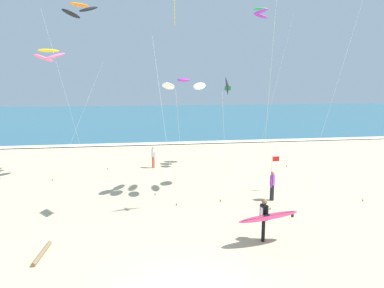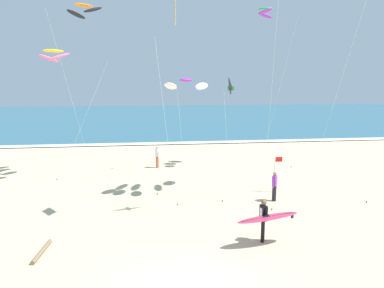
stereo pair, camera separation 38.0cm
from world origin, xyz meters
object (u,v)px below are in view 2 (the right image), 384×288
object	(u,v)px
kite_arc_amber_far	(84,10)
bystander_purple_top	(274,186)
surfer_lead	(266,218)
bystander_white_top	(157,157)
kite_arc_violet_distant	(186,84)
kite_arc_golden_near	(54,55)
kite_arc_emerald_low	(266,12)
driftwood_log	(42,251)
kite_delta_charcoal_high	(231,87)
lifeguard_flag	(276,170)

from	to	relation	value
kite_arc_amber_far	bystander_purple_top	world-z (taller)	kite_arc_amber_far
kite_arc_amber_far	bystander_purple_top	xyz separation A→B (m)	(10.44, -7.32, -9.97)
surfer_lead	bystander_white_top	size ratio (longest dim) A/B	1.61
kite_arc_violet_distant	kite_arc_golden_near	bearing A→B (deg)	148.57
kite_arc_emerald_low	bystander_white_top	bearing A→B (deg)	176.68
surfer_lead	driftwood_log	bearing A→B (deg)	178.29
kite_arc_golden_near	kite_delta_charcoal_high	world-z (taller)	kite_arc_golden_near
kite_arc_emerald_low	lifeguard_flag	distance (m)	11.67
kite_arc_violet_distant	bystander_white_top	size ratio (longest dim) A/B	4.04
kite_arc_emerald_low	bystander_white_top	world-z (taller)	kite_arc_emerald_low
kite_arc_amber_far	kite_arc_violet_distant	world-z (taller)	kite_arc_amber_far
surfer_lead	kite_arc_emerald_low	distance (m)	16.54
kite_arc_emerald_low	surfer_lead	bearing A→B (deg)	-107.51
surfer_lead	kite_arc_amber_far	distance (m)	17.60
kite_arc_violet_distant	bystander_purple_top	distance (m)	7.14
bystander_white_top	kite_arc_emerald_low	bearing A→B (deg)	-3.32
surfer_lead	bystander_purple_top	distance (m)	5.23
kite_arc_amber_far	lifeguard_flag	xyz separation A→B (m)	(11.06, -5.79, -9.51)
bystander_purple_top	driftwood_log	xyz separation A→B (m)	(-10.54, -4.52, -0.73)
surfer_lead	kite_arc_violet_distant	distance (m)	8.50
kite_arc_emerald_low	kite_arc_violet_distant	distance (m)	10.11
kite_delta_charcoal_high	driftwood_log	size ratio (longest dim) A/B	3.75
kite_arc_golden_near	bystander_purple_top	bearing A→B (deg)	-27.56
driftwood_log	lifeguard_flag	bearing A→B (deg)	28.46
kite_arc_golden_near	driftwood_log	world-z (taller)	kite_arc_golden_near
kite_arc_golden_near	kite_delta_charcoal_high	xyz separation A→B (m)	(10.59, -3.21, -1.90)
driftwood_log	kite_arc_golden_near	bearing A→B (deg)	98.98
kite_delta_charcoal_high	lifeguard_flag	xyz separation A→B (m)	(2.30, -1.66, -4.70)
kite_arc_emerald_low	driftwood_log	bearing A→B (deg)	-135.10
kite_arc_golden_near	kite_arc_amber_far	distance (m)	3.56
kite_arc_golden_near	bystander_white_top	bearing A→B (deg)	16.17
surfer_lead	kite_arc_emerald_low	xyz separation A→B (m)	(3.97, 12.58, 9.98)
kite_arc_golden_near	kite_arc_violet_distant	distance (m)	9.28
lifeguard_flag	kite_arc_golden_near	bearing A→B (deg)	159.30
lifeguard_flag	driftwood_log	distance (m)	12.75
kite_arc_golden_near	kite_delta_charcoal_high	size ratio (longest dim) A/B	1.26
driftwood_log	surfer_lead	bearing A→B (deg)	-1.71
kite_arc_amber_far	bystander_purple_top	size ratio (longest dim) A/B	7.02
bystander_white_top	driftwood_log	bearing A→B (deg)	-110.03
kite_arc_golden_near	driftwood_log	xyz separation A→B (m)	(1.73, -10.92, -7.78)
kite_arc_emerald_low	kite_arc_golden_near	bearing A→B (deg)	-174.31
kite_arc_emerald_low	kite_arc_violet_distant	world-z (taller)	kite_arc_emerald_low
kite_delta_charcoal_high	bystander_white_top	world-z (taller)	kite_delta_charcoal_high
surfer_lead	kite_arc_violet_distant	xyz separation A→B (m)	(-2.36, 6.42, 5.05)
bystander_purple_top	lifeguard_flag	size ratio (longest dim) A/B	0.76
surfer_lead	kite_arc_amber_far	xyz separation A→B (m)	(-8.30, 12.09, 9.73)
kite_arc_amber_far	driftwood_log	distance (m)	15.96
lifeguard_flag	driftwood_log	size ratio (longest dim) A/B	1.21
bystander_purple_top	lifeguard_flag	bearing A→B (deg)	67.96
bystander_white_top	surfer_lead	bearing A→B (deg)	-73.96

